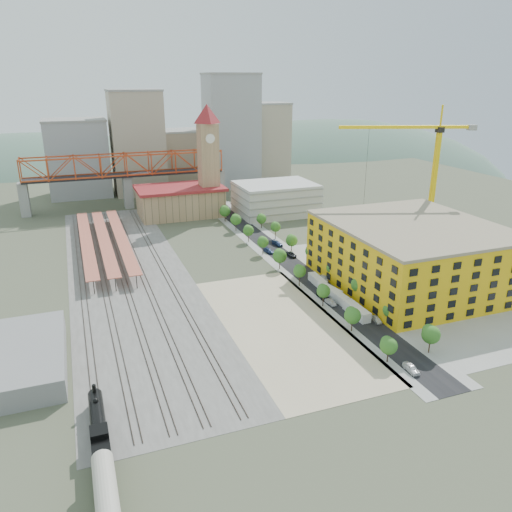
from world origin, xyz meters
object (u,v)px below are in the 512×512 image
object	(u,v)px
site_trailer_c	(330,291)
site_trailer_d	(317,281)
construction_building	(412,254)
coach	(108,511)
tower_crane	(427,162)
locomotive	(99,428)
site_trailer_a	(357,311)
clock_tower	(208,150)
car_0	(411,369)
site_trailer_b	(338,297)

from	to	relation	value
site_trailer_c	site_trailer_d	size ratio (longest dim) A/B	0.97
site_trailer_d	construction_building	bearing A→B (deg)	-16.36
coach	site_trailer_c	bearing A→B (deg)	41.93
tower_crane	site_trailer_c	world-z (taller)	tower_crane
locomotive	site_trailer_a	xyz separation A→B (m)	(66.00, 25.21, -0.76)
coach	site_trailer_c	world-z (taller)	coach
locomotive	coach	xyz separation A→B (m)	(0.00, -19.61, 1.03)
clock_tower	site_trailer_c	world-z (taller)	clock_tower
site_trailer_c	site_trailer_d	bearing A→B (deg)	79.35
locomotive	site_trailer_d	world-z (taller)	locomotive
coach	car_0	distance (m)	65.56
clock_tower	coach	size ratio (longest dim) A/B	2.77
clock_tower	car_0	bearing A→B (deg)	-87.95
tower_crane	site_trailer_a	size ratio (longest dim) A/B	5.09
site_trailer_d	site_trailer_c	bearing A→B (deg)	-87.24
construction_building	site_trailer_a	distance (m)	30.24
construction_building	coach	world-z (taller)	construction_building
site_trailer_a	car_0	size ratio (longest dim) A/B	2.14
construction_building	site_trailer_c	xyz separation A→B (m)	(-26.00, 1.29, -8.23)
clock_tower	site_trailer_a	bearing A→B (deg)	-85.96
site_trailer_a	construction_building	bearing A→B (deg)	26.33
locomotive	site_trailer_a	world-z (taller)	locomotive
locomotive	site_trailer_b	xyz separation A→B (m)	(66.00, 35.21, -0.89)
construction_building	car_0	bearing A→B (deg)	-125.94
site_trailer_a	site_trailer_d	world-z (taller)	site_trailer_a
site_trailer_c	site_trailer_d	xyz separation A→B (m)	(0.00, 7.73, 0.04)
coach	construction_building	bearing A→B (deg)	32.23
coach	site_trailer_a	world-z (taller)	coach
site_trailer_b	tower_crane	bearing A→B (deg)	28.91
site_trailer_a	site_trailer_d	size ratio (longest dim) A/B	1.11
construction_building	tower_crane	distance (m)	43.47
site_trailer_d	site_trailer_a	bearing A→B (deg)	-87.24
construction_building	tower_crane	world-z (taller)	tower_crane
clock_tower	site_trailer_d	xyz separation A→B (m)	(8.00, -90.98, -27.48)
car_0	site_trailer_d	bearing A→B (deg)	88.91
site_trailer_a	site_trailer_d	distance (m)	22.18
construction_building	site_trailer_d	world-z (taller)	construction_building
car_0	tower_crane	bearing A→B (deg)	54.16
site_trailer_c	coach	bearing A→B (deg)	-148.72
site_trailer_c	site_trailer_b	bearing A→B (deg)	-100.65
tower_crane	site_trailer_b	size ratio (longest dim) A/B	5.64
locomotive	site_trailer_a	distance (m)	70.66
site_trailer_a	locomotive	bearing A→B (deg)	-159.62
tower_crane	car_0	bearing A→B (deg)	-128.25
tower_crane	site_trailer_c	size ratio (longest dim) A/B	5.81
clock_tower	construction_building	bearing A→B (deg)	-71.22
clock_tower	car_0	world-z (taller)	clock_tower
site_trailer_d	car_0	xyz separation A→B (m)	(-3.00, -49.01, -0.43)
coach	site_trailer_c	xyz separation A→B (m)	(66.00, 59.28, -1.96)
tower_crane	clock_tower	bearing A→B (deg)	129.48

